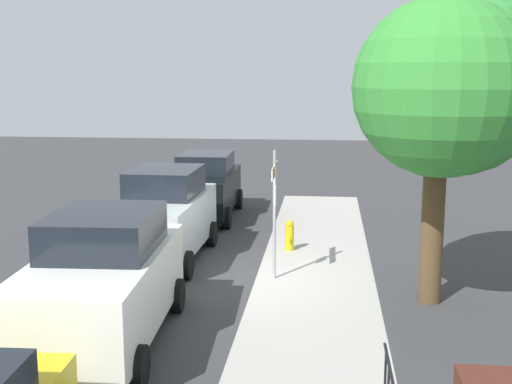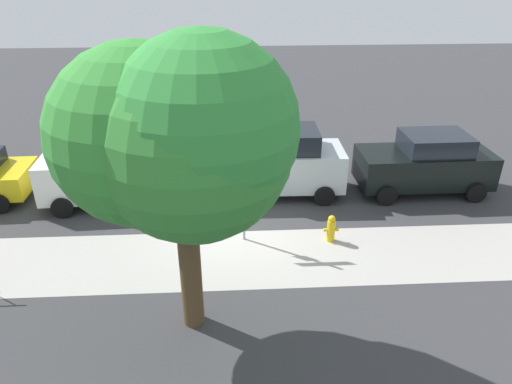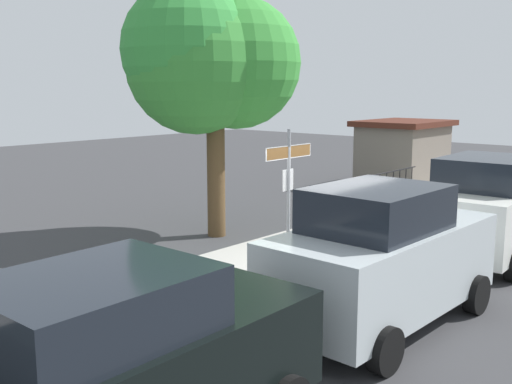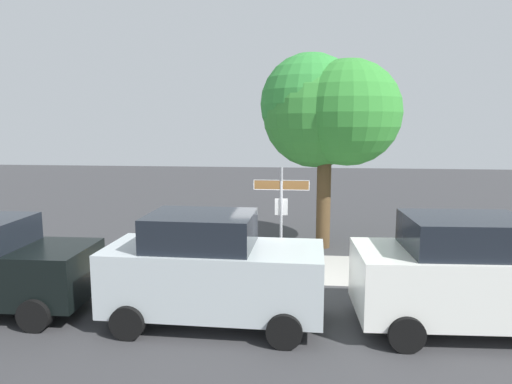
% 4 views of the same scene
% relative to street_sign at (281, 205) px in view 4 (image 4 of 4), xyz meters
% --- Properties ---
extents(ground_plane, '(60.00, 60.00, 0.00)m').
position_rel_street_sign_xyz_m(ground_plane, '(0.22, -0.40, -1.91)').
color(ground_plane, '#38383A').
extents(sidewalk_strip, '(24.00, 2.60, 0.00)m').
position_rel_street_sign_xyz_m(sidewalk_strip, '(2.22, 0.90, -1.90)').
color(sidewalk_strip, '#ABA7A0').
rests_on(sidewalk_strip, ground_plane).
extents(street_sign, '(1.38, 0.07, 2.84)m').
position_rel_street_sign_xyz_m(street_sign, '(0.00, 0.00, 0.00)').
color(street_sign, '#9EA0A5').
rests_on(street_sign, ground_plane).
extents(shade_tree, '(4.32, 3.71, 6.08)m').
position_rel_street_sign_xyz_m(shade_tree, '(1.16, 3.43, 2.37)').
color(shade_tree, brown).
rests_on(shade_tree, ground_plane).
extents(car_silver, '(4.23, 2.08, 2.19)m').
position_rel_street_sign_xyz_m(car_silver, '(-1.20, -2.77, -0.83)').
color(car_silver, silver).
rests_on(car_silver, ground_plane).
extents(car_white, '(4.62, 2.31, 2.19)m').
position_rel_street_sign_xyz_m(car_white, '(3.79, -2.56, -0.83)').
color(car_white, white).
rests_on(car_white, ground_plane).
extents(fire_hydrant, '(0.42, 0.22, 0.78)m').
position_rel_street_sign_xyz_m(fire_hydrant, '(-2.36, 0.20, -1.52)').
color(fire_hydrant, yellow).
rests_on(fire_hydrant, ground_plane).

